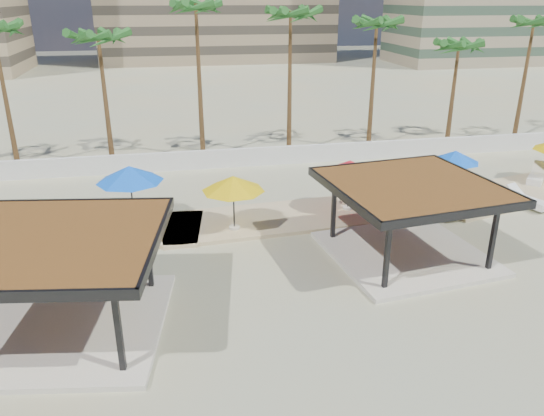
{
  "coord_description": "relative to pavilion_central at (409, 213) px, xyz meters",
  "views": [
    {
      "loc": [
        -5.24,
        -16.86,
        10.35
      ],
      "look_at": [
        -0.88,
        5.01,
        1.4
      ],
      "focal_mm": 35.0,
      "sensor_mm": 36.0,
      "label": 1
    }
  ],
  "objects": [
    {
      "name": "ground",
      "position": [
        -4.34,
        -1.97,
        -1.97
      ],
      "size": [
        200.0,
        200.0,
        0.0
      ],
      "primitive_type": "plane",
      "color": "tan",
      "rests_on": "ground"
    },
    {
      "name": "promenade",
      "position": [
        -2.34,
        5.7,
        -1.91
      ],
      "size": [
        44.45,
        7.97,
        0.24
      ],
      "color": "#C6B284",
      "rests_on": "ground"
    },
    {
      "name": "boundary_wall",
      "position": [
        -4.34,
        14.03,
        -1.37
      ],
      "size": [
        56.0,
        0.3,
        1.2
      ],
      "primitive_type": "cube",
      "color": "silver",
      "rests_on": "ground"
    },
    {
      "name": "pavilion_central",
      "position": [
        0.0,
        0.0,
        0.0
      ],
      "size": [
        7.25,
        7.25,
        3.3
      ],
      "rotation": [
        0.0,
        0.0,
        0.12
      ],
      "color": "beige",
      "rests_on": "ground"
    },
    {
      "name": "pavilion_west",
      "position": [
        -13.39,
        -2.81,
        0.05
      ],
      "size": [
        7.63,
        7.63,
        3.39
      ],
      "rotation": [
        0.0,
        0.0,
        -0.16
      ],
      "color": "beige",
      "rests_on": "ground"
    },
    {
      "name": "umbrella_b",
      "position": [
        -6.87,
        3.83,
        0.44
      ],
      "size": [
        3.6,
        3.6,
        2.6
      ],
      "rotation": [
        0.0,
        0.0,
        -0.27
      ],
      "color": "beige",
      "rests_on": "promenade"
    },
    {
      "name": "umbrella_c",
      "position": [
        -0.84,
        5.15,
        0.44
      ],
      "size": [
        2.95,
        2.95,
        2.6
      ],
      "rotation": [
        0.0,
        0.0,
        0.01
      ],
      "color": "beige",
      "rests_on": "promenade"
    },
    {
      "name": "umbrella_d",
      "position": [
        5.68,
        6.53,
        0.23
      ],
      "size": [
        3.03,
        3.03,
        2.35
      ],
      "rotation": [
        0.0,
        0.0,
        -0.16
      ],
      "color": "beige",
      "rests_on": "promenade"
    },
    {
      "name": "umbrella_f",
      "position": [
        -11.52,
        5.62,
        0.62
      ],
      "size": [
        3.46,
        3.46,
        2.81
      ],
      "rotation": [
        0.0,
        0.0,
        0.1
      ],
      "color": "beige",
      "rests_on": "promenade"
    },
    {
      "name": "lounger_a",
      "position": [
        -12.99,
        5.61,
        -1.58
      ],
      "size": [
        1.49,
        2.36,
        0.85
      ],
      "rotation": [
        0.0,
        0.0,
        1.94
      ],
      "color": "silver",
      "rests_on": "promenade"
    },
    {
      "name": "lounger_b",
      "position": [
        3.78,
        3.89,
        -1.58
      ],
      "size": [
        1.03,
        2.4,
        0.88
      ],
      "rotation": [
        0.0,
        0.0,
        1.7
      ],
      "color": "silver",
      "rests_on": "promenade"
    },
    {
      "name": "lounger_c",
      "position": [
        8.58,
        3.92,
        -1.58
      ],
      "size": [
        1.43,
        2.34,
        0.84
      ],
      "rotation": [
        0.0,
        0.0,
        1.92
      ],
      "color": "silver",
      "rests_on": "promenade"
    },
    {
      "name": "lounger_d",
      "position": [
        11.59,
        7.27,
        -1.57
      ],
      "size": [
        2.22,
        2.28,
        0.91
      ],
      "rotation": [
        0.0,
        0.0,
        0.81
      ],
      "color": "silver",
      "rests_on": "promenade"
    },
    {
      "name": "palm_c",
      "position": [
        -13.34,
        16.13,
        5.78
      ],
      "size": [
        3.0,
        3.0,
        8.88
      ],
      "color": "brown",
      "rests_on": "ground"
    },
    {
      "name": "palm_d",
      "position": [
        -7.34,
        16.93,
        7.34
      ],
      "size": [
        3.0,
        3.0,
        10.55
      ],
      "color": "brown",
      "rests_on": "ground"
    },
    {
      "name": "palm_e",
      "position": [
        -1.34,
        16.43,
        6.92
      ],
      "size": [
        3.0,
        3.0,
        10.11
      ],
      "color": "brown",
      "rests_on": "ground"
    },
    {
      "name": "palm_f",
      "position": [
        4.66,
        16.63,
        6.34
      ],
      "size": [
        3.0,
        3.0,
        9.48
      ],
      "color": "brown",
      "rests_on": "ground"
    },
    {
      "name": "palm_g",
      "position": [
        10.66,
        16.23,
        4.91
      ],
      "size": [
        3.0,
        3.0,
        7.97
      ],
      "color": "brown",
      "rests_on": "ground"
    },
    {
      "name": "palm_h",
      "position": [
        16.66,
        16.83,
        6.3
      ],
      "size": [
        3.0,
        3.0,
        9.44
      ],
      "color": "brown",
      "rests_on": "ground"
    }
  ]
}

